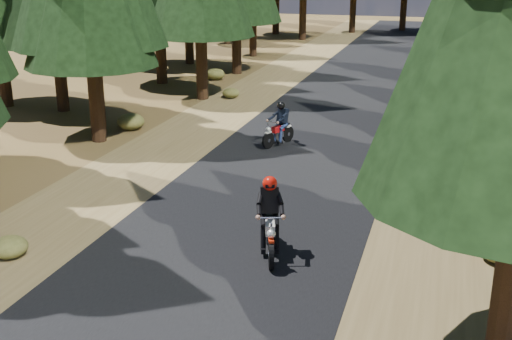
{
  "coord_description": "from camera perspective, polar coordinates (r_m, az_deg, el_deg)",
  "views": [
    {
      "loc": [
        4.48,
        -13.19,
        6.22
      ],
      "look_at": [
        0.0,
        1.5,
        1.1
      ],
      "focal_mm": 45.0,
      "sensor_mm": 36.0,
      "label": 1
    }
  ],
  "objects": [
    {
      "name": "rider_follow",
      "position": [
        22.15,
        1.99,
        3.47
      ],
      "size": [
        1.14,
        1.75,
        1.51
      ],
      "rotation": [
        0.0,
        0.0,
        2.73
      ],
      "color": "#A20A0D",
      "rests_on": "road"
    },
    {
      "name": "understory_shrubs",
      "position": [
        22.42,
        6.89,
        2.9
      ],
      "size": [
        15.78,
        29.95,
        0.62
      ],
      "color": "#474C1E",
      "rests_on": "ground"
    },
    {
      "name": "shoulder_l",
      "position": [
        21.26,
        -9.14,
        1.19
      ],
      "size": [
        3.2,
        100.0,
        0.01
      ],
      "primitive_type": "cube",
      "color": "brown",
      "rests_on": "ground"
    },
    {
      "name": "rider_lead",
      "position": [
        13.94,
        1.24,
        -5.38
      ],
      "size": [
        1.18,
        2.06,
        1.76
      ],
      "rotation": [
        0.0,
        0.0,
        3.46
      ],
      "color": "beige",
      "rests_on": "road"
    },
    {
      "name": "log_near",
      "position": [
        21.34,
        20.9,
        0.69
      ],
      "size": [
        4.84,
        0.52,
        0.32
      ],
      "primitive_type": "cylinder",
      "rotation": [
        0.0,
        1.57,
        0.04
      ],
      "color": "#4C4233",
      "rests_on": "ground"
    },
    {
      "name": "ground",
      "position": [
        15.26,
        -1.65,
        -5.63
      ],
      "size": [
        120.0,
        120.0,
        0.0
      ],
      "primitive_type": "plane",
      "color": "#4C3C1B",
      "rests_on": "ground"
    },
    {
      "name": "road",
      "position": [
        19.74,
        2.97,
        0.06
      ],
      "size": [
        6.0,
        100.0,
        0.01
      ],
      "primitive_type": "cube",
      "color": "black",
      "rests_on": "ground"
    },
    {
      "name": "shoulder_r",
      "position": [
        19.23,
        16.38,
        -1.21
      ],
      "size": [
        3.2,
        100.0,
        0.01
      ],
      "primitive_type": "cube",
      "color": "brown",
      "rests_on": "ground"
    }
  ]
}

